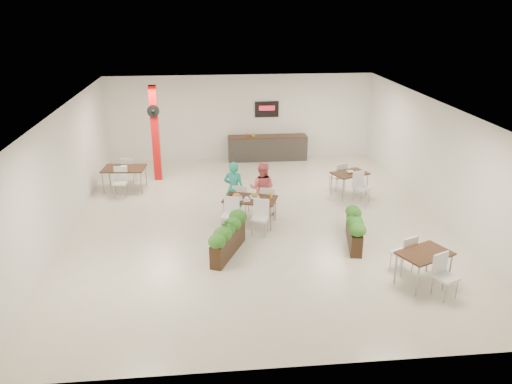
# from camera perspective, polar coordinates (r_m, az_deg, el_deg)

# --- Properties ---
(ground) EXTENTS (12.00, 12.00, 0.00)m
(ground) POSITION_cam_1_polar(r_m,az_deg,el_deg) (13.95, 0.03, -3.27)
(ground) COLOR beige
(ground) RESTS_ON ground
(room_shell) EXTENTS (10.10, 12.10, 3.22)m
(room_shell) POSITION_cam_1_polar(r_m,az_deg,el_deg) (13.25, 0.04, 4.66)
(room_shell) COLOR white
(room_shell) RESTS_ON ground
(red_column) EXTENTS (0.40, 0.41, 3.20)m
(red_column) POSITION_cam_1_polar(r_m,az_deg,el_deg) (17.03, -11.43, 6.68)
(red_column) COLOR red
(red_column) RESTS_ON ground
(service_counter) EXTENTS (3.00, 0.64, 2.20)m
(service_counter) POSITION_cam_1_polar(r_m,az_deg,el_deg) (19.18, 1.32, 5.13)
(service_counter) COLOR #2B2926
(service_counter) RESTS_ON ground
(main_table) EXTENTS (1.67, 1.92, 0.92)m
(main_table) POSITION_cam_1_polar(r_m,az_deg,el_deg) (13.51, -0.73, -1.18)
(main_table) COLOR black
(main_table) RESTS_ON ground
(diner_man) EXTENTS (0.67, 0.54, 1.59)m
(diner_man) POSITION_cam_1_polar(r_m,az_deg,el_deg) (14.03, -2.55, 0.36)
(diner_man) COLOR teal
(diner_man) RESTS_ON ground
(diner_woman) EXTENTS (0.90, 0.80, 1.55)m
(diner_woman) POSITION_cam_1_polar(r_m,az_deg,el_deg) (14.10, 0.70, 0.40)
(diner_woman) COLOR #F46C72
(diner_woman) RESTS_ON ground
(planter_left) EXTENTS (0.95, 1.66, 0.92)m
(planter_left) POSITION_cam_1_polar(r_m,az_deg,el_deg) (11.97, -3.21, -5.00)
(planter_left) COLOR black
(planter_left) RESTS_ON ground
(planter_right) EXTENTS (0.66, 1.71, 0.90)m
(planter_right) POSITION_cam_1_polar(r_m,az_deg,el_deg) (12.72, 11.19, -3.83)
(planter_right) COLOR black
(planter_right) RESTS_ON ground
(side_table_a) EXTENTS (1.40, 1.65, 0.92)m
(side_table_a) POSITION_cam_1_polar(r_m,az_deg,el_deg) (16.54, -14.83, 2.33)
(side_table_a) COLOR black
(side_table_a) RESTS_ON ground
(side_table_b) EXTENTS (1.25, 1.66, 0.92)m
(side_table_b) POSITION_cam_1_polar(r_m,az_deg,el_deg) (15.80, 10.66, 1.73)
(side_table_b) COLOR black
(side_table_b) RESTS_ON ground
(side_table_c) EXTENTS (1.31, 1.65, 0.92)m
(side_table_c) POSITION_cam_1_polar(r_m,az_deg,el_deg) (11.29, 18.67, -7.17)
(side_table_c) COLOR black
(side_table_c) RESTS_ON ground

